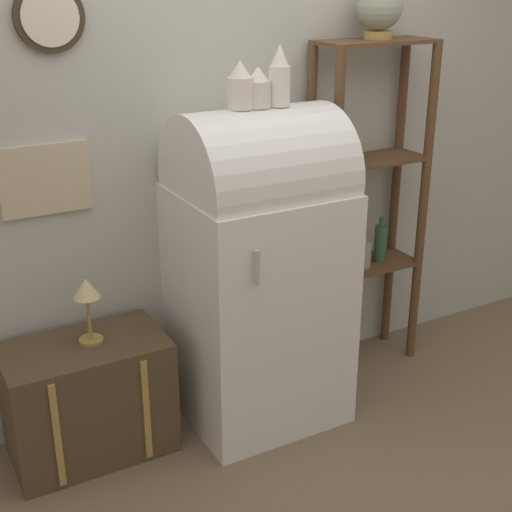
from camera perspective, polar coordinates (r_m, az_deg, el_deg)
The scene contains 10 objects.
ground_plane at distance 3.64m, azimuth 1.89°, elevation -13.73°, with size 12.00×12.00×0.00m, color #7A664C.
wall_back at distance 3.54m, azimuth -2.72°, elevation 9.39°, with size 7.00×0.09×2.70m.
refrigerator at distance 3.41m, azimuth 0.20°, elevation -0.72°, with size 0.75×0.70×1.56m.
suitcase_trunk at distance 3.44m, azimuth -13.25°, elevation -11.04°, with size 0.73×0.44×0.56m.
shelf_unit at distance 3.87m, azimuth 8.84°, elevation 4.69°, with size 0.64×0.29×1.80m.
globe at distance 3.73m, azimuth 9.85°, elevation 18.96°, with size 0.23×0.23×0.27m.
vase_left at distance 3.15m, azimuth -1.28°, elevation 13.41°, with size 0.11×0.11×0.21m.
vase_center at distance 3.19m, azimuth 0.18°, elevation 13.26°, with size 0.11×0.11×0.18m.
vase_right at distance 3.22m, azimuth 1.90°, elevation 14.09°, with size 0.09×0.09×0.27m.
desk_lamp at distance 3.21m, azimuth -13.39°, elevation -3.10°, with size 0.12×0.12×0.31m.
Camera 1 is at (-1.53, -2.53, 2.11)m, focal length 50.00 mm.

